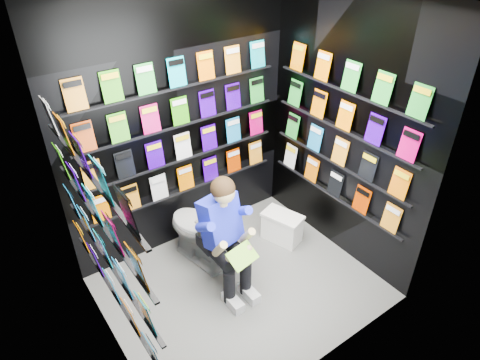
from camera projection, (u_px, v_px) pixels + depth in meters
floor at (241, 287)px, 4.12m from camera, size 2.40×2.40×0.00m
ceiling at (241, 0)px, 2.70m from camera, size 2.40×2.40×0.00m
wall_back at (180, 128)px, 4.09m from camera, size 2.40×0.04×2.60m
wall_front at (332, 241)px, 2.73m from camera, size 2.40×0.04×2.60m
wall_left at (94, 230)px, 2.83m from camera, size 0.04×2.00×2.60m
wall_right at (345, 134)px, 4.00m from camera, size 0.04×2.00×2.60m
comics_back at (182, 129)px, 4.07m from camera, size 2.10×0.06×1.37m
comics_left at (98, 228)px, 2.84m from camera, size 0.06×1.70×1.37m
comics_right at (343, 134)px, 3.98m from camera, size 0.06×1.70×1.37m
toilet at (200, 230)px, 4.27m from camera, size 0.54×0.81×0.73m
longbox at (282, 228)px, 4.63m from camera, size 0.34×0.45×0.30m
longbox_lid at (283, 216)px, 4.54m from camera, size 0.36×0.48×0.03m
reader at (219, 220)px, 3.80m from camera, size 0.59×0.77×1.28m
held_comic at (242, 256)px, 3.65m from camera, size 0.29×0.20×0.11m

